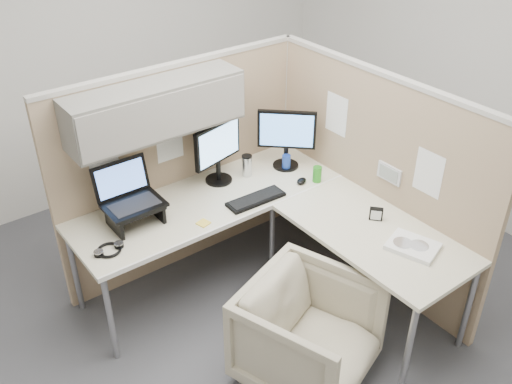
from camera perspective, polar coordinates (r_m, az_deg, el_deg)
ground at (r=4.22m, az=0.99°, el=-11.71°), size 4.50×4.50×0.00m
partition_back at (r=4.06m, az=-8.55°, el=5.00°), size 2.00×0.36×1.63m
partition_right at (r=4.20m, az=11.39°, el=1.30°), size 0.07×2.03×1.63m
desk at (r=3.92m, az=1.38°, el=-2.67°), size 2.00×1.98×0.73m
office_chair at (r=3.58m, az=5.30°, el=-13.55°), size 0.91×0.89×0.75m
monitor_left at (r=4.14m, az=-3.85°, el=4.40°), size 0.44×0.20×0.47m
monitor_right at (r=4.33m, az=3.08°, el=5.76°), size 0.34×0.33×0.47m
laptop_station at (r=3.83m, az=-12.36°, el=-0.97°), size 0.38×0.33×0.40m
keyboard at (r=4.02m, az=-0.01°, el=-0.74°), size 0.44×0.16×0.02m
mouse at (r=4.24m, az=4.58°, el=1.11°), size 0.11×0.10×0.03m
travel_mug at (r=4.29m, az=-0.91°, el=2.67°), size 0.08×0.08×0.17m
soda_can_green at (r=4.25m, az=6.13°, el=1.78°), size 0.07×0.07×0.12m
soda_can_silver at (r=4.39m, az=3.05°, el=2.99°), size 0.07×0.07×0.12m
sticky_note_b at (r=3.94m, az=-1.63°, el=-1.70°), size 0.09×0.09×0.01m
sticky_note_a at (r=3.81m, az=-5.29°, el=-3.11°), size 0.09×0.09×0.01m
headphones at (r=3.67m, az=-14.48°, el=-5.61°), size 0.20×0.16×0.03m
paper_stack at (r=3.71m, az=15.41°, el=-5.25°), size 0.32×0.36×0.03m
desk_clock at (r=3.90m, az=11.91°, el=-2.16°), size 0.08×0.09×0.09m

